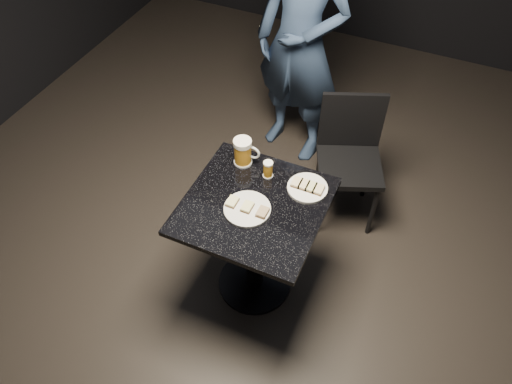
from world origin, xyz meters
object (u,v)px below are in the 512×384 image
plate_small (307,188)px  patron (301,42)px  plate_large (247,209)px  beer_tumbler (268,169)px  table (254,233)px  chair (350,153)px  beer_mug (243,152)px

plate_small → patron: patron is taller
plate_large → patron: (-0.23, 1.33, 0.14)m
patron → beer_tumbler: 1.10m
plate_large → table: plate_large is taller
patron → table: bearing=-67.7°
table → chair: bearing=71.1°
beer_mug → chair: (0.46, 0.58, -0.33)m
table → beer_tumbler: (-0.02, 0.21, 0.29)m
plate_large → chair: size_ratio=0.27×
plate_large → beer_mug: bearing=118.3°
table → chair: size_ratio=0.87×
chair → beer_tumbler: bearing=-115.9°
plate_large → plate_small: (0.22, 0.26, 0.00)m
plate_small → patron: bearing=112.7°
plate_large → plate_small: bearing=48.8°
plate_large → chair: bearing=71.1°
patron → beer_tumbler: size_ratio=18.24×
beer_tumbler → plate_large: bearing=-90.1°
chair → table: bearing=-108.9°
plate_small → table: 0.38m
plate_large → plate_small: 0.34m
plate_small → chair: size_ratio=0.24×
beer_mug → chair: bearing=51.4°
plate_large → beer_tumbler: (0.00, 0.26, 0.04)m
patron → plate_large: bearing=-68.7°
plate_large → beer_mug: beer_mug is taller
plate_small → patron: size_ratio=0.12×
plate_large → chair: 0.96m
beer_mug → table: bearing=-54.6°
plate_large → beer_mug: size_ratio=1.50×
plate_small → beer_mug: beer_mug is taller
plate_small → chair: (0.07, 0.62, -0.26)m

